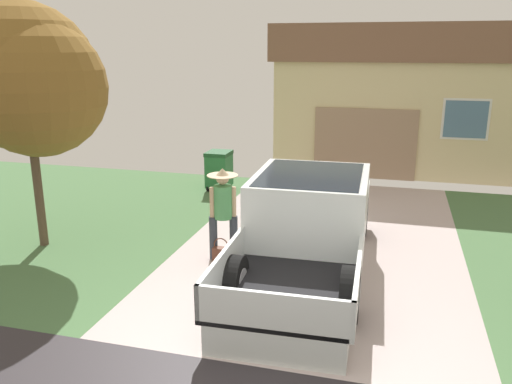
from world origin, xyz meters
TOP-DOWN VIEW (x-y plane):
  - pickup_truck at (-0.12, 3.28)m, footprint 2.20×5.65m
  - person_with_hat at (-1.63, 3.08)m, footprint 0.55×0.55m
  - handbag at (-1.63, 2.92)m, footprint 0.29×0.15m
  - house_with_garage at (1.87, 12.94)m, footprint 8.73×6.37m
  - neighbor_tree at (-5.26, 2.89)m, footprint 2.96×2.71m
  - wheeled_trash_bin at (-3.26, 7.55)m, footprint 0.60×0.72m

SIDE VIEW (x-z plane):
  - handbag at x=-1.63m, z-range -0.07..0.37m
  - wheeled_trash_bin at x=-3.26m, z-range 0.04..1.08m
  - pickup_truck at x=-0.12m, z-range -0.08..1.52m
  - person_with_hat at x=-1.63m, z-range 0.13..1.81m
  - house_with_garage at x=1.87m, z-range 0.03..4.37m
  - neighbor_tree at x=-5.26m, z-range 0.84..5.36m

